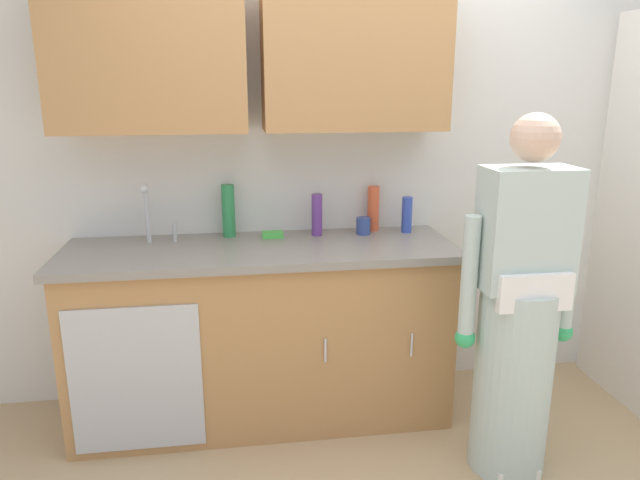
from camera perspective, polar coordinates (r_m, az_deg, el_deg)
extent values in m
cube|color=silver|center=(3.28, 3.39, 8.37)|extent=(4.80, 0.10, 2.70)
cube|color=#B27F4C|center=(2.99, -16.41, 16.76)|extent=(0.91, 0.34, 0.70)
cube|color=#B27F4C|center=(3.03, 3.36, 17.29)|extent=(0.91, 0.34, 0.70)
cube|color=#B27F4C|center=(3.12, -5.62, -9.29)|extent=(1.90, 0.60, 0.90)
cube|color=#B7BABF|center=(2.90, -17.51, -12.92)|extent=(0.60, 0.01, 0.72)
cylinder|color=silver|center=(2.84, 0.53, -10.72)|extent=(0.01, 0.01, 0.12)
cylinder|color=silver|center=(2.93, 8.94, -10.06)|extent=(0.01, 0.01, 0.12)
cube|color=gray|center=(2.95, -5.86, -0.96)|extent=(1.96, 0.66, 0.04)
cube|color=#B7BABF|center=(2.98, -15.88, -1.42)|extent=(0.50, 0.36, 0.03)
cylinder|color=#B7BABF|center=(3.09, -16.51, 2.46)|extent=(0.02, 0.02, 0.30)
sphere|color=#B7BABF|center=(3.00, -16.86, 4.81)|extent=(0.04, 0.04, 0.04)
cylinder|color=#B7BABF|center=(3.09, -13.99, 0.75)|extent=(0.02, 0.02, 0.10)
cube|color=white|center=(3.03, 17.76, -19.85)|extent=(0.20, 0.26, 0.06)
cylinder|color=#B2C6C1|center=(2.84, 18.26, -12.80)|extent=(0.34, 0.34, 0.88)
cube|color=#B2C6C1|center=(2.60, 19.52, 1.03)|extent=(0.38, 0.22, 0.52)
sphere|color=#D7AE93|center=(2.54, 20.28, 9.37)|extent=(0.20, 0.20, 0.20)
cube|color=white|center=(2.56, 20.28, -4.84)|extent=(0.32, 0.04, 0.16)
cylinder|color=#B2C6C1|center=(2.58, 14.35, -3.66)|extent=(0.07, 0.07, 0.55)
sphere|color=#33B266|center=(2.68, 13.97, -9.25)|extent=(0.09, 0.09, 0.09)
cylinder|color=#B2C6C1|center=(2.78, 23.15, -3.03)|extent=(0.07, 0.07, 0.55)
sphere|color=#33B266|center=(2.88, 22.58, -8.25)|extent=(0.09, 0.09, 0.09)
cylinder|color=#334CB2|center=(3.22, 8.48, 2.45)|extent=(0.06, 0.06, 0.20)
cylinder|color=#E05933|center=(3.23, 5.22, 3.08)|extent=(0.06, 0.06, 0.25)
cylinder|color=#66388C|center=(3.12, -0.31, 2.48)|extent=(0.06, 0.06, 0.22)
cylinder|color=#2D8C4C|center=(3.12, -8.93, 2.84)|extent=(0.07, 0.07, 0.28)
cylinder|color=#33478C|center=(3.16, 4.25, 1.39)|extent=(0.08, 0.08, 0.09)
cube|color=#4CBF4C|center=(3.10, -4.64, 0.53)|extent=(0.11, 0.07, 0.03)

